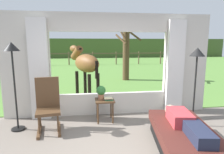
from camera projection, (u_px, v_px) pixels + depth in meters
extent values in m
cube|color=beige|center=(26.00, 66.00, 4.65)|extent=(1.15, 0.12, 2.55)
cube|color=beige|center=(185.00, 64.00, 5.18)|extent=(1.15, 0.12, 2.55)
cube|color=beige|center=(110.00, 103.00, 5.09)|extent=(2.90, 0.12, 0.55)
cube|color=beige|center=(109.00, 22.00, 4.74)|extent=(2.90, 0.12, 0.45)
cube|color=silver|center=(39.00, 70.00, 4.57)|extent=(0.44, 0.10, 2.40)
cube|color=silver|center=(175.00, 68.00, 5.01)|extent=(0.44, 0.10, 2.40)
cube|color=#568438|center=(93.00, 66.00, 15.78)|extent=(36.00, 21.68, 0.02)
cube|color=#425729|center=(90.00, 48.00, 25.18)|extent=(36.00, 2.00, 2.40)
cube|color=black|center=(182.00, 143.00, 3.37)|extent=(1.07, 1.68, 0.24)
cube|color=#471E19|center=(183.00, 131.00, 3.33)|extent=(1.16, 1.82, 0.18)
cube|color=#B23338|center=(179.00, 117.00, 3.44)|extent=(0.43, 0.65, 0.22)
cube|color=#1E2338|center=(198.00, 133.00, 2.87)|extent=(0.38, 0.72, 0.18)
sphere|color=tan|center=(170.00, 110.00, 3.82)|extent=(0.20, 0.20, 0.20)
cube|color=#4C331E|center=(48.00, 111.00, 4.00)|extent=(0.55, 0.55, 0.06)
cube|color=#4C331E|center=(48.00, 93.00, 4.14)|extent=(0.48, 0.13, 0.68)
cube|color=#4C331E|center=(39.00, 131.00, 4.01)|extent=(0.16, 0.68, 0.06)
cube|color=#4C331E|center=(59.00, 129.00, 4.13)|extent=(0.16, 0.68, 0.06)
cylinder|color=#4C331E|center=(39.00, 125.00, 3.81)|extent=(0.04, 0.04, 0.38)
cylinder|color=#4C331E|center=(58.00, 123.00, 3.91)|extent=(0.04, 0.04, 0.38)
cylinder|color=#4C331E|center=(40.00, 119.00, 4.15)|extent=(0.04, 0.04, 0.38)
cylinder|color=#4C331E|center=(58.00, 117.00, 4.25)|extent=(0.04, 0.04, 0.38)
cube|color=#4C331E|center=(105.00, 100.00, 4.55)|extent=(0.44, 0.44, 0.03)
cylinder|color=#4C331E|center=(98.00, 114.00, 4.40)|extent=(0.04, 0.04, 0.49)
cylinder|color=#4C331E|center=(113.00, 113.00, 4.45)|extent=(0.04, 0.04, 0.49)
cylinder|color=#4C331E|center=(97.00, 109.00, 4.74)|extent=(0.04, 0.04, 0.49)
cylinder|color=#4C331E|center=(111.00, 108.00, 4.78)|extent=(0.04, 0.04, 0.49)
cylinder|color=#9E6042|center=(101.00, 97.00, 4.58)|extent=(0.14, 0.14, 0.12)
sphere|color=#2D6B2D|center=(101.00, 90.00, 4.56)|extent=(0.22, 0.22, 0.22)
cube|color=#337247|center=(109.00, 100.00, 4.50)|extent=(0.20, 0.14, 0.02)
cube|color=black|center=(109.00, 99.00, 4.50)|extent=(0.17, 0.14, 0.02)
cube|color=beige|center=(108.00, 98.00, 4.48)|extent=(0.19, 0.14, 0.03)
cylinder|color=black|center=(18.00, 129.00, 4.16)|extent=(0.28, 0.28, 0.03)
cylinder|color=black|center=(15.00, 92.00, 4.02)|extent=(0.04, 0.04, 1.67)
cone|color=black|center=(11.00, 46.00, 3.86)|extent=(0.32, 0.32, 0.18)
cylinder|color=black|center=(192.00, 125.00, 4.37)|extent=(0.28, 0.28, 0.03)
cylinder|color=black|center=(194.00, 92.00, 4.24)|extent=(0.04, 0.04, 1.55)
cone|color=black|center=(197.00, 52.00, 4.09)|extent=(0.32, 0.32, 0.18)
ellipsoid|color=brown|center=(87.00, 63.00, 6.41)|extent=(1.10, 1.35, 0.60)
cylinder|color=brown|center=(77.00, 53.00, 6.89)|extent=(0.52, 0.65, 0.53)
ellipsoid|color=brown|center=(74.00, 49.00, 7.06)|extent=(0.41, 0.52, 0.24)
cube|color=black|center=(78.00, 52.00, 6.82)|extent=(0.28, 0.41, 0.32)
cylinder|color=black|center=(97.00, 70.00, 5.97)|extent=(0.14, 0.14, 0.55)
cylinder|color=black|center=(77.00, 83.00, 6.77)|extent=(0.11, 0.11, 0.85)
cylinder|color=black|center=(85.00, 82.00, 6.96)|extent=(0.11, 0.11, 0.85)
cylinder|color=black|center=(89.00, 88.00, 6.11)|extent=(0.11, 0.11, 0.85)
cylinder|color=black|center=(98.00, 86.00, 6.30)|extent=(0.11, 0.11, 0.85)
cylinder|color=#4C3823|center=(126.00, 48.00, 9.46)|extent=(0.32, 0.32, 3.19)
cylinder|color=#47331E|center=(130.00, 32.00, 8.88)|extent=(1.18, 0.22, 0.83)
cylinder|color=#47331E|center=(118.00, 27.00, 8.93)|extent=(0.66, 0.86, 1.29)
cylinder|color=#47331E|center=(121.00, 39.00, 9.22)|extent=(0.44, 0.79, 0.52)
cylinder|color=#47331E|center=(131.00, 21.00, 8.88)|extent=(1.07, 0.46, 0.64)
cylinder|color=brown|center=(18.00, 59.00, 15.70)|extent=(0.10, 0.10, 1.10)
cylinder|color=brown|center=(44.00, 59.00, 15.97)|extent=(0.10, 0.10, 1.10)
cylinder|color=brown|center=(69.00, 58.00, 16.23)|extent=(0.10, 0.10, 1.10)
cylinder|color=brown|center=(93.00, 58.00, 16.49)|extent=(0.10, 0.10, 1.10)
cylinder|color=brown|center=(116.00, 58.00, 16.75)|extent=(0.10, 0.10, 1.10)
cylinder|color=brown|center=(139.00, 58.00, 17.01)|extent=(0.10, 0.10, 1.10)
cylinder|color=brown|center=(161.00, 58.00, 17.28)|extent=(0.10, 0.10, 1.10)
cylinder|color=brown|center=(182.00, 57.00, 17.54)|extent=(0.10, 0.10, 1.10)
cube|color=brown|center=(93.00, 54.00, 16.42)|extent=(16.00, 0.06, 0.08)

